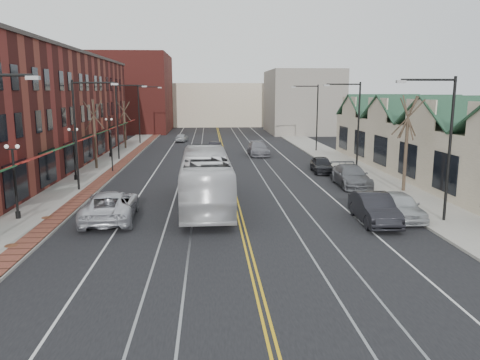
{
  "coord_description": "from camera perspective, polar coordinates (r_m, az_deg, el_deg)",
  "views": [
    {
      "loc": [
        -1.79,
        -18.84,
        7.34
      ],
      "look_at": [
        0.09,
        9.2,
        2.0
      ],
      "focal_mm": 35.0,
      "sensor_mm": 36.0,
      "label": 1
    }
  ],
  "objects": [
    {
      "name": "backdrop_left",
      "position": [
        89.97,
        -13.15,
        10.27
      ],
      "size": [
        14.0,
        18.0,
        14.0
      ],
      "primitive_type": "cube",
      "color": "maroon",
      "rests_on": "ground"
    },
    {
      "name": "parked_car_a",
      "position": [
        28.85,
        18.9,
        -2.97
      ],
      "size": [
        1.87,
        4.6,
        1.56
      ],
      "primitive_type": "imported",
      "rotation": [
        0.0,
        0.0,
        0.01
      ],
      "color": "#ACAFB3",
      "rests_on": "ground"
    },
    {
      "name": "parked_car_c",
      "position": [
        37.61,
        13.37,
        0.48
      ],
      "size": [
        2.39,
        5.7,
        1.64
      ],
      "primitive_type": "imported",
      "rotation": [
        0.0,
        0.0,
        -0.02
      ],
      "color": "#5C5D63",
      "rests_on": "ground"
    },
    {
      "name": "parked_suv",
      "position": [
        28.0,
        -15.52,
        -3.03
      ],
      "size": [
        3.27,
        6.36,
        1.72
      ],
      "primitive_type": "imported",
      "rotation": [
        0.0,
        0.0,
        3.21
      ],
      "color": "silver",
      "rests_on": "ground"
    },
    {
      "name": "building_right",
      "position": [
        43.88,
        23.03,
        3.31
      ],
      "size": [
        8.0,
        36.0,
        4.6
      ],
      "primitive_type": "cube",
      "color": "#B7A88C",
      "rests_on": "ground"
    },
    {
      "name": "streetlight_r_1",
      "position": [
        42.87,
        13.7,
        7.36
      ],
      "size": [
        3.33,
        0.25,
        8.0
      ],
      "color": "black",
      "rests_on": "sidewalk_right"
    },
    {
      "name": "streetlight_l_2",
      "position": [
        51.73,
        -14.29,
        7.87
      ],
      "size": [
        3.33,
        0.25,
        8.0
      ],
      "color": "black",
      "rests_on": "sidewalk_left"
    },
    {
      "name": "backdrop_right",
      "position": [
        85.53,
        7.58,
        9.43
      ],
      "size": [
        12.0,
        16.0,
        11.0
      ],
      "primitive_type": "cube",
      "color": "slate",
      "rests_on": "ground"
    },
    {
      "name": "tree_left_far",
      "position": [
        61.91,
        -13.89,
        6.68
      ],
      "size": [
        1.66,
        1.28,
        6.02
      ],
      "color": "#382B21",
      "rests_on": "sidewalk_left"
    },
    {
      "name": "parked_car_d",
      "position": [
        43.48,
        9.94,
        1.86
      ],
      "size": [
        2.03,
        4.43,
        1.47
      ],
      "primitive_type": "imported",
      "rotation": [
        0.0,
        0.0,
        -0.07
      ],
      "color": "black",
      "rests_on": "ground"
    },
    {
      "name": "traffic_signal",
      "position": [
        44.02,
        -15.4,
        3.86
      ],
      "size": [
        0.18,
        0.15,
        3.8
      ],
      "color": "black",
      "rests_on": "sidewalk_left"
    },
    {
      "name": "distant_car_left",
      "position": [
        57.66,
        -3.04,
        4.07
      ],
      "size": [
        1.73,
        3.98,
        1.27
      ],
      "primitive_type": "imported",
      "rotation": [
        0.0,
        0.0,
        3.04
      ],
      "color": "black",
      "rests_on": "ground"
    },
    {
      "name": "lamppost_l_3",
      "position": [
        54.22,
        -15.6,
        4.93
      ],
      "size": [
        0.84,
        0.28,
        4.27
      ],
      "color": "black",
      "rests_on": "sidewalk_left"
    },
    {
      "name": "ground",
      "position": [
        20.3,
        1.5,
        -10.44
      ],
      "size": [
        160.0,
        160.0,
        0.0
      ],
      "primitive_type": "plane",
      "color": "black",
      "rests_on": "ground"
    },
    {
      "name": "streetlight_l_3",
      "position": [
        67.52,
        -11.86,
        8.57
      ],
      "size": [
        3.33,
        0.25,
        8.0
      ],
      "color": "black",
      "rests_on": "sidewalk_left"
    },
    {
      "name": "backdrop_mid",
      "position": [
        103.9,
        -2.89,
        9.18
      ],
      "size": [
        22.0,
        14.0,
        9.0
      ],
      "primitive_type": "cube",
      "color": "#B7A88C",
      "rests_on": "ground"
    },
    {
      "name": "manhole_far",
      "position": [
        29.34,
        -22.49,
        -4.25
      ],
      "size": [
        0.6,
        0.6,
        0.02
      ],
      "primitive_type": "cylinder",
      "color": "#592D19",
      "rests_on": "sidewalk_left"
    },
    {
      "name": "manhole_mid",
      "position": [
        24.84,
        -26.13,
        -7.18
      ],
      "size": [
        0.6,
        0.6,
        0.02
      ],
      "primitive_type": "cylinder",
      "color": "#592D19",
      "rests_on": "sidewalk_left"
    },
    {
      "name": "transit_bus",
      "position": [
        30.17,
        -4.18,
        0.11
      ],
      "size": [
        3.25,
        12.83,
        3.56
      ],
      "primitive_type": "imported",
      "rotation": [
        0.0,
        0.0,
        3.16
      ],
      "color": "silver",
      "rests_on": "ground"
    },
    {
      "name": "distant_car_right",
      "position": [
        54.46,
        2.21,
        3.84
      ],
      "size": [
        2.39,
        5.5,
        1.58
      ],
      "primitive_type": "imported",
      "rotation": [
        0.0,
        0.0,
        0.03
      ],
      "color": "slate",
      "rests_on": "ground"
    },
    {
      "name": "streetlight_l_1",
      "position": [
        36.13,
        -18.81,
        6.52
      ],
      "size": [
        3.33,
        0.25,
        8.0
      ],
      "color": "black",
      "rests_on": "sidewalk_left"
    },
    {
      "name": "tree_left_near",
      "position": [
        46.26,
        -17.3,
        5.53
      ],
      "size": [
        1.78,
        1.37,
        6.48
      ],
      "color": "#382B21",
      "rests_on": "sidewalk_left"
    },
    {
      "name": "streetlight_r_0",
      "position": [
        28.06,
        23.5,
        5.14
      ],
      "size": [
        3.33,
        0.25,
        8.0
      ],
      "color": "black",
      "rests_on": "sidewalk_right"
    },
    {
      "name": "building_left",
      "position": [
        49.0,
        -24.64,
        7.64
      ],
      "size": [
        10.0,
        50.0,
        11.0
      ],
      "primitive_type": "cube",
      "color": "maroon",
      "rests_on": "ground"
    },
    {
      "name": "sidewalk_left",
      "position": [
        40.81,
        -18.27,
        -0.04
      ],
      "size": [
        4.0,
        120.0,
        0.15
      ],
      "primitive_type": "cube",
      "color": "gray",
      "rests_on": "ground"
    },
    {
      "name": "tree_right_mid",
      "position": [
        36.0,
        19.63,
        4.41
      ],
      "size": [
        1.9,
        1.46,
        6.93
      ],
      "color": "#382B21",
      "rests_on": "sidewalk_right"
    },
    {
      "name": "lamppost_l_1",
      "position": [
        29.46,
        -25.72,
        -0.36
      ],
      "size": [
        0.84,
        0.28,
        4.27
      ],
      "color": "black",
      "rests_on": "sidewalk_left"
    },
    {
      "name": "lamppost_l_2",
      "position": [
        40.7,
        -19.53,
        2.89
      ],
      "size": [
        0.84,
        0.28,
        4.27
      ],
      "color": "black",
      "rests_on": "sidewalk_left"
    },
    {
      "name": "streetlight_r_2",
      "position": [
        58.32,
        8.97,
        8.35
      ],
      "size": [
        3.33,
        0.25,
        8.0
      ],
      "color": "black",
      "rests_on": "sidewalk_right"
    },
    {
      "name": "parked_car_b",
      "position": [
        27.5,
        16.05,
        -3.35
      ],
      "size": [
        1.97,
        5.14,
        1.67
      ],
      "primitive_type": "imported",
      "rotation": [
        0.0,
        0.0,
        -0.04
      ],
      "color": "black",
      "rests_on": "ground"
    },
    {
      "name": "distant_car_far",
      "position": [
        69.8,
        -7.12,
        5.17
      ],
      "size": [
        1.96,
        3.9,
        1.28
      ],
      "primitive_type": "imported",
      "rotation": [
        0.0,
        0.0,
        3.02
      ],
      "color": "#A6A9AD",
      "rests_on": "ground"
    },
    {
      "name": "sidewalk_right",
      "position": [
        41.85,
        15.46,
        0.37
      ],
      "size": [
        4.0,
        120.0,
        0.15
      ],
      "primitive_type": "cube",
      "color": "gray",
      "rests_on": "ground"
    }
  ]
}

